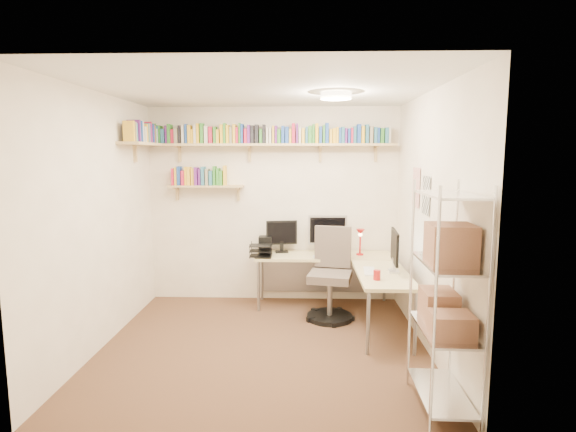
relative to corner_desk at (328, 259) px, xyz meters
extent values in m
plane|color=#4C2C20|center=(-0.69, -0.99, -0.65)|extent=(3.20, 3.20, 0.00)
cube|color=beige|center=(-0.69, 0.51, 0.60)|extent=(3.20, 0.04, 2.50)
cube|color=beige|center=(-2.29, -0.99, 0.60)|extent=(0.04, 3.00, 2.50)
cube|color=beige|center=(0.91, -0.99, 0.60)|extent=(0.04, 3.00, 2.50)
cube|color=beige|center=(-0.69, -2.49, 0.60)|extent=(3.20, 0.04, 2.50)
cube|color=silver|center=(-0.69, -0.99, 1.85)|extent=(3.20, 3.00, 0.04)
cube|color=white|center=(0.90, -0.44, 0.90)|extent=(0.01, 0.30, 0.42)
cube|color=silver|center=(0.90, -0.84, 0.85)|extent=(0.01, 0.28, 0.38)
cylinder|color=#FFEAC6|center=(0.01, -0.79, 1.81)|extent=(0.30, 0.30, 0.06)
cube|color=tan|center=(-0.69, 0.38, 1.37)|extent=(3.05, 0.25, 0.03)
cube|color=tan|center=(-2.17, -0.04, 1.37)|extent=(0.25, 1.00, 0.03)
cube|color=tan|center=(-1.54, 0.41, 0.85)|extent=(0.95, 0.20, 0.02)
cube|color=tan|center=(-1.89, 0.45, 1.30)|extent=(0.03, 0.20, 0.20)
cube|color=tan|center=(-0.99, 0.45, 1.30)|extent=(0.03, 0.20, 0.20)
cube|color=tan|center=(-0.09, 0.45, 1.30)|extent=(0.03, 0.20, 0.20)
cube|color=tan|center=(0.61, 0.45, 1.30)|extent=(0.03, 0.20, 0.20)
cube|color=black|center=(-2.15, 0.38, 1.50)|extent=(0.04, 0.15, 0.23)
cube|color=#34822B|center=(-2.11, 0.38, 1.49)|extent=(0.04, 0.14, 0.22)
cube|color=#2B6882|center=(-2.06, 0.38, 1.47)|extent=(0.04, 0.13, 0.18)
cube|color=#5E1F76|center=(-2.01, 0.38, 1.49)|extent=(0.03, 0.13, 0.22)
cube|color=#34822B|center=(-1.98, 0.38, 1.50)|extent=(0.04, 0.15, 0.24)
cube|color=#C0193A|center=(-1.94, 0.38, 1.47)|extent=(0.04, 0.11, 0.17)
cube|color=gray|center=(-1.89, 0.38, 1.48)|extent=(0.04, 0.14, 0.19)
cube|color=black|center=(-1.85, 0.38, 1.50)|extent=(0.03, 0.11, 0.22)
cube|color=beige|center=(-1.80, 0.38, 1.50)|extent=(0.03, 0.15, 0.22)
cube|color=#1E439B|center=(-1.77, 0.38, 1.50)|extent=(0.03, 0.12, 0.24)
cube|color=gold|center=(-1.73, 0.38, 1.50)|extent=(0.04, 0.11, 0.23)
cube|color=gold|center=(-1.69, 0.38, 1.47)|extent=(0.03, 0.12, 0.17)
cube|color=beige|center=(-1.65, 0.38, 1.50)|extent=(0.03, 0.13, 0.23)
cube|color=gold|center=(-1.62, 0.38, 1.51)|extent=(0.03, 0.14, 0.25)
cube|color=#34822B|center=(-1.57, 0.38, 1.51)|extent=(0.04, 0.12, 0.25)
cube|color=beige|center=(-1.52, 0.38, 1.49)|extent=(0.04, 0.13, 0.21)
cube|color=#C0193A|center=(-1.46, 0.38, 1.49)|extent=(0.04, 0.11, 0.21)
cube|color=#34822B|center=(-1.41, 0.38, 1.49)|extent=(0.03, 0.12, 0.21)
cube|color=gold|center=(-1.37, 0.38, 1.47)|extent=(0.03, 0.13, 0.17)
cube|color=gold|center=(-1.32, 0.38, 1.50)|extent=(0.04, 0.13, 0.23)
cube|color=#34822B|center=(-1.28, 0.38, 1.51)|extent=(0.03, 0.14, 0.25)
cube|color=gold|center=(-1.25, 0.38, 1.50)|extent=(0.03, 0.15, 0.23)
cube|color=gray|center=(-1.21, 0.38, 1.49)|extent=(0.03, 0.12, 0.20)
cube|color=gold|center=(-1.16, 0.38, 1.50)|extent=(0.03, 0.14, 0.24)
cube|color=#C0193A|center=(-1.13, 0.38, 1.48)|extent=(0.03, 0.11, 0.20)
cube|color=#34822B|center=(-1.10, 0.38, 1.51)|extent=(0.02, 0.12, 0.25)
cube|color=#1E439B|center=(-1.07, 0.38, 1.50)|extent=(0.03, 0.14, 0.24)
cube|color=#C0193A|center=(-1.02, 0.38, 1.47)|extent=(0.04, 0.15, 0.18)
cube|color=#5E1F76|center=(-0.98, 0.38, 1.50)|extent=(0.03, 0.14, 0.23)
cube|color=black|center=(-0.94, 0.38, 1.49)|extent=(0.04, 0.14, 0.22)
cube|color=black|center=(-0.88, 0.38, 1.50)|extent=(0.04, 0.14, 0.23)
cube|color=#34822B|center=(-0.83, 0.38, 1.47)|extent=(0.03, 0.11, 0.18)
cube|color=black|center=(-0.80, 0.38, 1.50)|extent=(0.03, 0.14, 0.23)
cube|color=beige|center=(-0.75, 0.38, 1.48)|extent=(0.03, 0.11, 0.20)
cube|color=beige|center=(-0.72, 0.38, 1.48)|extent=(0.03, 0.11, 0.20)
cube|color=gold|center=(-0.68, 0.38, 1.49)|extent=(0.02, 0.14, 0.22)
cube|color=#5E1F76|center=(-0.65, 0.38, 1.49)|extent=(0.03, 0.13, 0.22)
cube|color=#34822B|center=(-0.61, 0.38, 1.47)|extent=(0.04, 0.15, 0.17)
cube|color=#1E439B|center=(-0.56, 0.38, 1.49)|extent=(0.04, 0.13, 0.21)
cube|color=#1E439B|center=(-0.51, 0.38, 1.49)|extent=(0.04, 0.12, 0.20)
cube|color=gold|center=(-0.47, 0.38, 1.47)|extent=(0.03, 0.12, 0.18)
cube|color=#C0193A|center=(-0.43, 0.38, 1.51)|extent=(0.04, 0.13, 0.25)
cube|color=#5E1F76|center=(-0.38, 0.38, 1.51)|extent=(0.02, 0.12, 0.24)
cube|color=beige|center=(-0.35, 0.38, 1.48)|extent=(0.03, 0.13, 0.20)
cube|color=gold|center=(-0.31, 0.38, 1.48)|extent=(0.04, 0.14, 0.19)
cube|color=#2B6882|center=(-0.27, 0.38, 1.49)|extent=(0.03, 0.14, 0.20)
cube|color=#34822B|center=(-0.22, 0.38, 1.49)|extent=(0.04, 0.14, 0.21)
cube|color=#34822B|center=(-0.18, 0.38, 1.50)|extent=(0.03, 0.11, 0.23)
cube|color=gold|center=(-0.14, 0.38, 1.51)|extent=(0.04, 0.14, 0.24)
cube|color=#1E439B|center=(-0.09, 0.38, 1.49)|extent=(0.03, 0.12, 0.21)
cube|color=#34822B|center=(-0.05, 0.38, 1.50)|extent=(0.02, 0.14, 0.22)
cube|color=#1E439B|center=(-0.01, 0.38, 1.51)|extent=(0.04, 0.12, 0.25)
cube|color=gold|center=(0.03, 0.38, 1.47)|extent=(0.03, 0.15, 0.17)
cube|color=gold|center=(0.07, 0.38, 1.48)|extent=(0.04, 0.12, 0.18)
cube|color=gold|center=(0.11, 0.38, 1.48)|extent=(0.03, 0.11, 0.20)
cube|color=#1E439B|center=(0.14, 0.38, 1.48)|extent=(0.03, 0.11, 0.19)
cube|color=#2B6882|center=(0.18, 0.38, 1.48)|extent=(0.04, 0.11, 0.20)
cube|color=#5E1F76|center=(0.22, 0.38, 1.48)|extent=(0.02, 0.15, 0.19)
cube|color=#1E439B|center=(0.26, 0.38, 1.47)|extent=(0.03, 0.13, 0.18)
cube|color=#C0193A|center=(0.29, 0.38, 1.48)|extent=(0.03, 0.14, 0.19)
cube|color=#2B6882|center=(0.33, 0.38, 1.49)|extent=(0.04, 0.12, 0.21)
cube|color=#1E439B|center=(0.38, 0.38, 1.50)|extent=(0.04, 0.14, 0.23)
cube|color=gold|center=(0.42, 0.38, 1.49)|extent=(0.04, 0.15, 0.21)
cube|color=#2B6882|center=(0.48, 0.38, 1.50)|extent=(0.04, 0.12, 0.23)
cube|color=gray|center=(0.53, 0.38, 1.49)|extent=(0.04, 0.14, 0.21)
cube|color=#2B6882|center=(0.58, 0.38, 1.48)|extent=(0.04, 0.15, 0.20)
cube|color=#1E439B|center=(0.62, 0.38, 1.48)|extent=(0.03, 0.13, 0.19)
cube|color=#34822B|center=(0.66, 0.38, 1.48)|extent=(0.04, 0.11, 0.19)
cube|color=#2B6882|center=(0.72, 0.38, 1.48)|extent=(0.04, 0.13, 0.19)
cube|color=beige|center=(0.75, 0.38, 1.48)|extent=(0.02, 0.12, 0.20)
cube|color=gold|center=(-2.17, -0.48, 1.49)|extent=(0.12, 0.04, 0.22)
cube|color=gray|center=(-2.17, -0.43, 1.49)|extent=(0.13, 0.03, 0.21)
cube|color=#2B6882|center=(-2.17, -0.39, 1.48)|extent=(0.11, 0.04, 0.20)
cube|color=#5E1F76|center=(-2.17, -0.33, 1.50)|extent=(0.15, 0.03, 0.24)
cube|color=#2B6882|center=(-2.17, -0.29, 1.50)|extent=(0.12, 0.04, 0.24)
cube|color=#1E439B|center=(-2.17, -0.24, 1.50)|extent=(0.12, 0.03, 0.23)
cube|color=beige|center=(-2.17, -0.20, 1.50)|extent=(0.12, 0.03, 0.23)
cube|color=beige|center=(-2.17, -0.15, 1.47)|extent=(0.14, 0.04, 0.18)
cube|color=gold|center=(-2.17, -0.09, 1.49)|extent=(0.14, 0.04, 0.21)
cube|color=#2B6882|center=(-2.17, -0.05, 1.49)|extent=(0.14, 0.02, 0.22)
cube|color=gray|center=(-2.17, 0.00, 1.50)|extent=(0.13, 0.04, 0.22)
cube|color=#5E1F76|center=(-2.17, 0.04, 1.50)|extent=(0.13, 0.04, 0.23)
cube|color=#C0193A|center=(-2.17, 0.09, 1.51)|extent=(0.11, 0.04, 0.25)
cube|color=#1E439B|center=(-2.17, 0.13, 1.50)|extent=(0.15, 0.03, 0.23)
cube|color=#C0193A|center=(-2.17, 0.17, 1.49)|extent=(0.13, 0.04, 0.21)
cube|color=#34822B|center=(-2.17, 0.22, 1.50)|extent=(0.13, 0.03, 0.24)
cube|color=beige|center=(-2.17, 0.25, 1.47)|extent=(0.14, 0.03, 0.18)
cube|color=#1E439B|center=(-2.17, 0.29, 1.49)|extent=(0.12, 0.03, 0.21)
cube|color=gold|center=(-2.17, 0.33, 1.49)|extent=(0.15, 0.04, 0.22)
cube|color=black|center=(-2.17, 0.38, 1.50)|extent=(0.13, 0.03, 0.22)
cube|color=#C0193A|center=(-1.96, 0.41, 0.97)|extent=(0.03, 0.14, 0.21)
cube|color=gold|center=(-1.92, 0.41, 0.97)|extent=(0.03, 0.13, 0.23)
cube|color=#1E439B|center=(-1.88, 0.41, 0.98)|extent=(0.04, 0.12, 0.24)
cube|color=#C0193A|center=(-1.83, 0.41, 0.95)|extent=(0.04, 0.14, 0.18)
cube|color=gold|center=(-1.79, 0.41, 0.98)|extent=(0.03, 0.13, 0.23)
cube|color=gold|center=(-1.76, 0.41, 0.98)|extent=(0.04, 0.13, 0.23)
cube|color=gold|center=(-1.70, 0.41, 0.97)|extent=(0.04, 0.12, 0.22)
cube|color=#5E1F76|center=(-1.66, 0.41, 0.98)|extent=(0.04, 0.15, 0.23)
cube|color=#5E1F76|center=(-1.62, 0.41, 0.96)|extent=(0.03, 0.12, 0.20)
cube|color=#2B6882|center=(-1.57, 0.41, 0.98)|extent=(0.04, 0.13, 0.24)
cube|color=gray|center=(-1.52, 0.41, 0.96)|extent=(0.04, 0.15, 0.21)
cube|color=#2B6882|center=(-1.47, 0.41, 0.95)|extent=(0.04, 0.15, 0.18)
cube|color=#34822B|center=(-1.43, 0.41, 0.98)|extent=(0.03, 0.12, 0.24)
cube|color=#34822B|center=(-1.38, 0.41, 0.97)|extent=(0.03, 0.14, 0.22)
cube|color=#34822B|center=(-1.34, 0.41, 0.95)|extent=(0.04, 0.15, 0.19)
cube|color=gold|center=(-1.30, 0.41, 0.99)|extent=(0.03, 0.12, 0.25)
cube|color=beige|center=(-0.04, 0.23, -0.01)|extent=(1.69, 0.53, 0.04)
cube|color=beige|center=(0.54, -0.64, -0.01)|extent=(0.53, 1.16, 0.04)
cylinder|color=gray|center=(-0.84, 0.00, -0.34)|extent=(0.04, 0.04, 0.62)
cylinder|color=gray|center=(-0.84, 0.45, -0.34)|extent=(0.04, 0.04, 0.62)
cylinder|color=gray|center=(0.76, 0.45, -0.34)|extent=(0.04, 0.04, 0.62)
cylinder|color=gray|center=(0.32, -1.17, -0.34)|extent=(0.04, 0.04, 0.62)
cylinder|color=gray|center=(0.76, -1.17, -0.34)|extent=(0.04, 0.04, 0.62)
cube|color=gray|center=(-0.04, 0.46, -0.29)|extent=(1.60, 0.02, 0.49)
cube|color=silver|center=(0.00, 0.33, 0.30)|extent=(0.49, 0.03, 0.37)
cube|color=black|center=(0.00, 0.31, 0.30)|extent=(0.44, 0.00, 0.32)
cube|color=black|center=(-0.58, 0.33, 0.27)|extent=(0.39, 0.03, 0.30)
cube|color=black|center=(0.66, -0.60, 0.29)|extent=(0.03, 0.52, 0.34)
cube|color=white|center=(0.64, -0.60, 0.29)|extent=(0.00, 0.47, 0.29)
cube|color=white|center=(0.00, 0.06, 0.02)|extent=(0.37, 0.12, 0.01)
cube|color=white|center=(0.40, -0.60, 0.02)|extent=(0.12, 0.36, 0.01)
cylinder|color=#B40F11|center=(0.40, 0.23, 0.02)|extent=(0.09, 0.09, 0.02)
cylinder|color=#B40F11|center=(0.40, 0.23, 0.15)|extent=(0.02, 0.02, 0.25)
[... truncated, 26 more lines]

